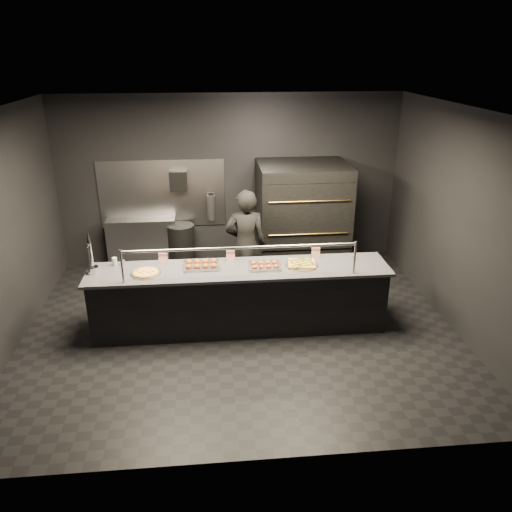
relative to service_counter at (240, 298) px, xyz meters
name	(u,v)px	position (x,y,z in m)	size (l,w,h in m)	color
room	(237,227)	(-0.02, 0.05, 1.03)	(6.04, 6.00, 3.00)	black
service_counter	(240,298)	(0.00, 0.00, 0.00)	(4.10, 0.78, 1.37)	black
pizza_oven	(302,218)	(1.20, 1.90, 0.50)	(1.50, 1.23, 1.91)	black
prep_shelf	(143,243)	(-1.60, 2.32, -0.01)	(1.20, 0.35, 0.90)	#99999E
towel_dispenser	(178,181)	(-0.90, 2.39, 1.09)	(0.30, 0.20, 0.35)	black
fire_extinguisher	(211,207)	(-0.35, 2.40, 0.60)	(0.14, 0.14, 0.51)	#B2B2B7
beer_tap	(92,261)	(-1.95, 0.04, 0.62)	(0.15, 0.22, 0.58)	silver
round_pizza	(146,273)	(-1.25, -0.06, 0.47)	(0.40, 0.40, 0.03)	silver
slider_tray_a	(201,265)	(-0.52, 0.10, 0.49)	(0.53, 0.42, 0.08)	silver
slider_tray_b	(265,266)	(0.35, 0.00, 0.48)	(0.47, 0.38, 0.07)	silver
square_pizza	(302,264)	(0.86, 0.03, 0.47)	(0.46, 0.46, 0.05)	silver
condiment_jar	(117,262)	(-1.67, 0.26, 0.51)	(0.17, 0.07, 0.11)	silver
tent_cards	(237,255)	(-0.01, 0.28, 0.53)	(2.27, 0.04, 0.15)	white
trash_bin	(182,246)	(-0.90, 2.21, -0.06)	(0.48, 0.48, 0.80)	black
worker	(246,245)	(0.16, 0.96, 0.41)	(0.64, 0.42, 1.75)	black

